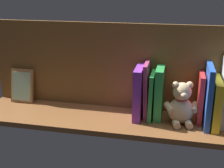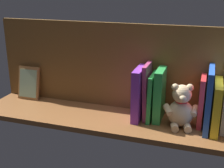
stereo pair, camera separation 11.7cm
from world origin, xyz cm
name	(u,v)px [view 2 (the right image)]	position (x,y,z in cm)	size (l,w,h in cm)	color
ground_plane	(112,119)	(0.00, 0.00, -1.10)	(114.92, 27.68, 2.20)	brown
shelf_back_panel	(120,67)	(0.00, -11.59, 18.71)	(114.92, 1.50, 37.41)	brown
book_1	(216,106)	(-40.48, -1.77, 9.43)	(2.79, 17.34, 18.86)	yellow
book_2	(209,99)	(-37.48, -1.83, 11.90)	(1.99, 17.23, 23.79)	blue
book_3	(202,101)	(-34.95, -4.60, 9.78)	(1.86, 11.69, 19.56)	red
teddy_bear	(181,108)	(-27.74, -0.47, 7.61)	(13.72, 12.51, 17.30)	#D1B284
book_4	(160,95)	(-18.72, -4.24, 10.56)	(3.14, 12.40, 21.12)	green
book_5	(152,97)	(-15.77, -3.74, 9.56)	(1.54, 13.40, 19.12)	green
book_6	(147,91)	(-13.56, -4.53, 11.35)	(1.66, 11.82, 22.70)	#B23F72
book_7	(139,93)	(-10.55, -3.06, 10.61)	(3.16, 14.76, 21.21)	purple
picture_frame_leaning	(29,83)	(44.52, -7.84, 7.69)	(10.76, 4.57, 15.64)	#9E6B3D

